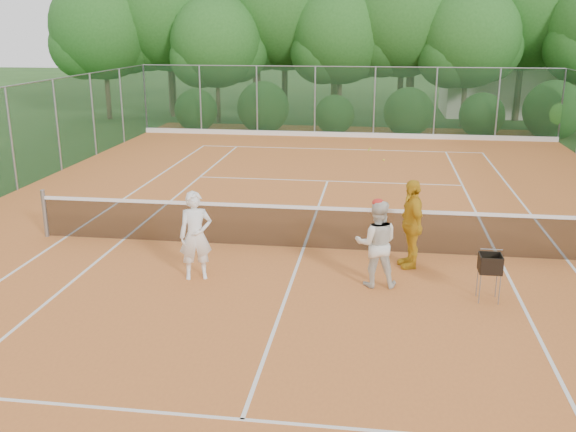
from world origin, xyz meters
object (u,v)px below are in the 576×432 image
object	(u,v)px
player_center_grp	(376,243)
player_yellow	(411,224)
player_white	(196,236)
ball_hopper	(490,264)

from	to	relation	value
player_center_grp	player_yellow	size ratio (longest dim) A/B	0.93
player_white	player_yellow	xyz separation A→B (m)	(4.05, 1.21, 0.04)
player_white	ball_hopper	bearing A→B (deg)	-21.59
ball_hopper	player_yellow	bearing A→B (deg)	126.04
player_white	player_yellow	size ratio (longest dim) A/B	0.95
player_white	player_yellow	bearing A→B (deg)	-1.69
player_white	player_center_grp	xyz separation A→B (m)	(3.38, 0.11, -0.02)
player_yellow	player_white	bearing A→B (deg)	-88.11
player_yellow	ball_hopper	world-z (taller)	player_yellow
player_yellow	ball_hopper	xyz separation A→B (m)	(1.30, -1.52, -0.22)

